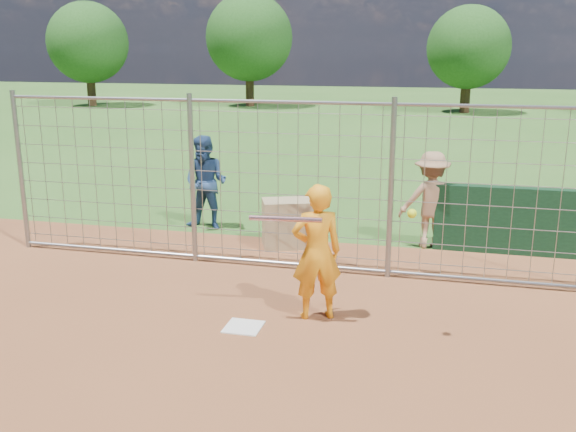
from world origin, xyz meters
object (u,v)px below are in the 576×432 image
(bystander_a, at_px, (206,183))
(equipment_bin, at_px, (287,223))
(batter, at_px, (317,252))
(bystander_c, at_px, (431,200))

(bystander_a, bearing_deg, equipment_bin, -17.98)
(equipment_bin, bearing_deg, batter, -90.31)
(bystander_a, xyz_separation_m, equipment_bin, (1.72, -0.74, -0.46))
(bystander_c, xyz_separation_m, equipment_bin, (-2.32, -0.55, -0.41))
(batter, height_order, bystander_a, bystander_a)
(bystander_c, relative_size, equipment_bin, 2.02)
(batter, xyz_separation_m, equipment_bin, (-1.07, 2.78, -0.45))
(batter, distance_m, bystander_a, 4.48)
(equipment_bin, bearing_deg, bystander_a, 135.39)
(bystander_a, bearing_deg, bystander_c, 2.70)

